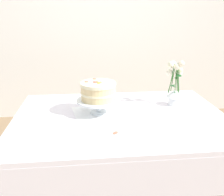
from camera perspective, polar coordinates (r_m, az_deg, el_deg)
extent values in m
cube|color=silver|center=(3.43, -2.43, 19.03)|extent=(7.00, 0.08, 2.80)
cube|color=white|center=(1.67, 2.05, -4.50)|extent=(1.40, 1.00, 0.03)
cube|color=white|center=(1.31, 5.12, -18.50)|extent=(1.40, 0.01, 0.24)
cylinder|color=brown|center=(2.21, -15.40, -9.72)|extent=(0.06, 0.06, 0.71)
cylinder|color=brown|center=(2.33, 15.49, -8.23)|extent=(0.06, 0.06, 0.71)
cube|color=white|center=(1.70, -3.06, -3.48)|extent=(0.37, 0.37, 0.00)
cylinder|color=silver|center=(1.70, -3.07, -3.28)|extent=(0.11, 0.11, 0.01)
cylinder|color=silver|center=(1.68, -3.09, -1.93)|extent=(0.03, 0.03, 0.07)
cylinder|color=silver|center=(1.67, -3.12, -0.54)|extent=(0.29, 0.29, 0.01)
cylinder|color=beige|center=(1.66, -3.13, 0.33)|extent=(0.22, 0.22, 0.04)
cylinder|color=beige|center=(1.65, -3.15, 1.25)|extent=(0.23, 0.23, 0.01)
cylinder|color=beige|center=(1.64, -3.17, 2.17)|extent=(0.22, 0.22, 0.04)
cylinder|color=beige|center=(1.63, -3.19, 3.20)|extent=(0.23, 0.23, 0.02)
ellipsoid|color=pink|center=(1.63, -3.03, 3.71)|extent=(0.03, 0.03, 0.01)
ellipsoid|color=#E56B51|center=(1.65, -5.83, 3.73)|extent=(0.03, 0.03, 0.01)
ellipsoid|color=pink|center=(1.66, -4.00, 3.92)|extent=(0.03, 0.03, 0.01)
ellipsoid|color=#E56B51|center=(1.63, -2.74, 3.66)|extent=(0.03, 0.02, 0.00)
ellipsoid|color=orange|center=(1.63, -3.11, 3.68)|extent=(0.04, 0.03, 0.01)
ellipsoid|color=yellow|center=(1.60, -3.05, 3.36)|extent=(0.03, 0.03, 0.00)
ellipsoid|color=#E56B51|center=(1.64, -3.52, 3.75)|extent=(0.03, 0.03, 0.01)
ellipsoid|color=#E56B51|center=(1.63, -3.94, 3.58)|extent=(0.03, 0.03, 0.00)
ellipsoid|color=yellow|center=(1.62, -2.79, 3.54)|extent=(0.03, 0.03, 0.00)
ellipsoid|color=#E56B51|center=(1.72, -4.01, 4.40)|extent=(0.03, 0.03, 0.01)
cylinder|color=silver|center=(1.89, 13.77, -0.67)|extent=(0.08, 0.08, 0.06)
cone|color=silver|center=(1.87, 13.91, 1.02)|extent=(0.11, 0.11, 0.05)
cylinder|color=#2D6028|center=(1.86, 14.70, 3.65)|extent=(0.03, 0.01, 0.16)
sphere|color=#ECEEB9|center=(1.85, 15.22, 6.09)|extent=(0.04, 0.04, 0.04)
cylinder|color=#2D6028|center=(1.87, 14.53, 3.43)|extent=(0.03, 0.02, 0.14)
sphere|color=silver|center=(1.86, 14.94, 5.61)|extent=(0.05, 0.05, 0.05)
ellipsoid|color=#236B2D|center=(1.87, 14.46, 4.42)|extent=(0.05, 0.04, 0.02)
cylinder|color=#2D6028|center=(1.86, 13.67, 4.33)|extent=(0.01, 0.03, 0.20)
sphere|color=silver|center=(1.85, 13.63, 7.40)|extent=(0.05, 0.05, 0.05)
ellipsoid|color=#236B2D|center=(1.87, 13.72, 2.62)|extent=(0.03, 0.05, 0.02)
cylinder|color=#2D6028|center=(1.85, 13.25, 3.46)|extent=(0.03, 0.02, 0.15)
sphere|color=white|center=(1.84, 12.95, 5.71)|extent=(0.05, 0.05, 0.05)
cylinder|color=#2D6028|center=(1.83, 13.38, 4.25)|extent=(0.04, 0.01, 0.21)
sphere|color=beige|center=(1.80, 13.18, 7.45)|extent=(0.04, 0.04, 0.04)
ellipsoid|color=#236B2D|center=(1.84, 13.68, 2.83)|extent=(0.05, 0.03, 0.02)
cylinder|color=#2D6028|center=(1.83, 14.26, 3.96)|extent=(0.01, 0.02, 0.19)
sphere|color=beige|center=(1.81, 14.57, 6.87)|extent=(0.04, 0.04, 0.04)
cylinder|color=#2D6028|center=(1.83, 14.87, 4.28)|extent=(0.02, 0.03, 0.22)
sphere|color=#F7E2BD|center=(1.80, 15.53, 7.55)|extent=(0.04, 0.04, 0.04)
ellipsoid|color=#236B2D|center=(1.82, 14.93, 4.94)|extent=(0.04, 0.05, 0.01)
ellipsoid|color=#E56B51|center=(1.43, 0.78, -7.89)|extent=(0.05, 0.05, 0.01)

